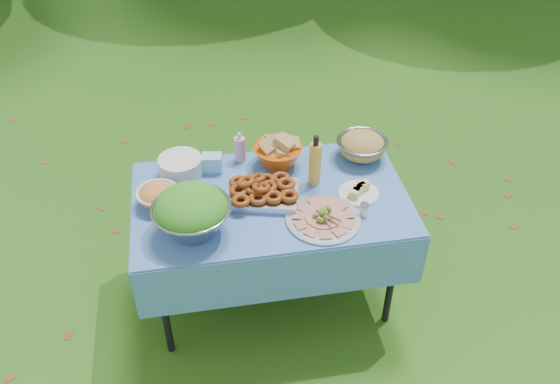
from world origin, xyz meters
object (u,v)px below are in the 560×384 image
at_px(charcuterie_platter, 324,214).
at_px(oil_bottle, 315,160).
at_px(salad_bowl, 192,212).
at_px(plate_stack, 181,166).
at_px(picnic_table, 271,248).
at_px(pasta_bowl_steel, 362,145).
at_px(bread_bowl, 278,151).

relative_size(charcuterie_platter, oil_bottle, 1.28).
distance_m(charcuterie_platter, oil_bottle, 0.33).
xyz_separation_m(charcuterie_platter, oil_bottle, (0.02, 0.31, 0.11)).
bearing_deg(salad_bowl, plate_stack, 94.97).
relative_size(salad_bowl, charcuterie_platter, 1.01).
distance_m(picnic_table, plate_stack, 0.69).
bearing_deg(charcuterie_platter, pasta_bowl_steel, 55.95).
relative_size(picnic_table, oil_bottle, 4.86).
bearing_deg(plate_stack, bread_bowl, 0.22).
bearing_deg(plate_stack, salad_bowl, -85.03).
relative_size(picnic_table, bread_bowl, 5.27).
distance_m(picnic_table, pasta_bowl_steel, 0.78).
height_order(pasta_bowl_steel, oil_bottle, oil_bottle).
height_order(bread_bowl, charcuterie_platter, bread_bowl).
bearing_deg(salad_bowl, picnic_table, 25.77).
xyz_separation_m(picnic_table, oil_bottle, (0.26, 0.09, 0.53)).
height_order(bread_bowl, oil_bottle, oil_bottle).
distance_m(plate_stack, bread_bowl, 0.55).
xyz_separation_m(bread_bowl, charcuterie_platter, (0.15, -0.51, -0.05)).
bearing_deg(charcuterie_platter, salad_bowl, 177.77).
bearing_deg(charcuterie_platter, picnic_table, 135.96).
height_order(picnic_table, salad_bowl, salad_bowl).
bearing_deg(oil_bottle, charcuterie_platter, -93.77).
relative_size(pasta_bowl_steel, oil_bottle, 0.97).
bearing_deg(salad_bowl, pasta_bowl_steel, 25.64).
bearing_deg(salad_bowl, charcuterie_platter, -2.23).
relative_size(plate_stack, bread_bowl, 0.87).
height_order(salad_bowl, bread_bowl, salad_bowl).
xyz_separation_m(picnic_table, plate_stack, (-0.46, 0.28, 0.43)).
bearing_deg(pasta_bowl_steel, oil_bottle, -149.27).
xyz_separation_m(bread_bowl, pasta_bowl_steel, (0.49, -0.01, -0.01)).
bearing_deg(bread_bowl, salad_bowl, -136.29).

